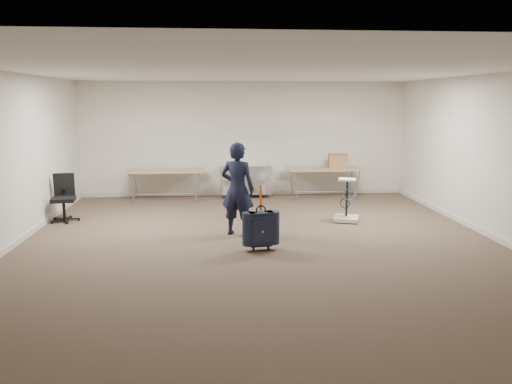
{
  "coord_description": "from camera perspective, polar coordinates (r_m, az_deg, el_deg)",
  "views": [
    {
      "loc": [
        -0.73,
        -7.81,
        2.36
      ],
      "look_at": [
        -0.06,
        0.3,
        0.85
      ],
      "focal_mm": 35.0,
      "sensor_mm": 36.0,
      "label": 1
    }
  ],
  "objects": [
    {
      "name": "ground",
      "position": [
        8.19,
        0.57,
        -6.22
      ],
      "size": [
        9.0,
        9.0,
        0.0
      ],
      "primitive_type": "plane",
      "color": "#4B3B2E",
      "rests_on": "ground"
    },
    {
      "name": "room_shell",
      "position": [
        9.5,
        -0.2,
        -3.54
      ],
      "size": [
        8.0,
        9.0,
        9.0
      ],
      "color": "beige",
      "rests_on": "ground"
    },
    {
      "name": "folding_table_left",
      "position": [
        11.93,
        -10.33,
        2.25
      ],
      "size": [
        1.8,
        0.75,
        0.73
      ],
      "color": "#8B6E55",
      "rests_on": "ground"
    },
    {
      "name": "folding_table_right",
      "position": [
        12.16,
        7.79,
        2.47
      ],
      "size": [
        1.8,
        0.75,
        0.73
      ],
      "color": "#8B6E55",
      "rests_on": "ground"
    },
    {
      "name": "wire_shelf",
      "position": [
        12.18,
        -1.25,
        1.45
      ],
      "size": [
        1.22,
        0.47,
        0.8
      ],
      "color": "silver",
      "rests_on": "ground"
    },
    {
      "name": "person",
      "position": [
        8.7,
        -2.13,
        0.34
      ],
      "size": [
        0.7,
        0.58,
        1.64
      ],
      "primitive_type": "imported",
      "rotation": [
        0.0,
        0.0,
        2.77
      ],
      "color": "black",
      "rests_on": "ground"
    },
    {
      "name": "suitcase",
      "position": [
        7.87,
        0.56,
        -4.21
      ],
      "size": [
        0.41,
        0.28,
        1.05
      ],
      "color": "#151B31",
      "rests_on": "ground"
    },
    {
      "name": "office_chair",
      "position": [
        10.5,
        -21.07,
        -1.61
      ],
      "size": [
        0.56,
        0.56,
        0.93
      ],
      "color": "black",
      "rests_on": "ground"
    },
    {
      "name": "equipment_cart",
      "position": [
        9.94,
        10.28,
        -2.06
      ],
      "size": [
        0.59,
        0.59,
        0.85
      ],
      "color": "silver",
      "rests_on": "ground"
    },
    {
      "name": "cardboard_box",
      "position": [
        12.27,
        9.36,
        3.54
      ],
      "size": [
        0.48,
        0.38,
        0.33
      ],
      "primitive_type": "cube",
      "rotation": [
        0.0,
        0.0,
        -0.11
      ],
      "color": "#935F44",
      "rests_on": "folding_table_right"
    }
  ]
}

